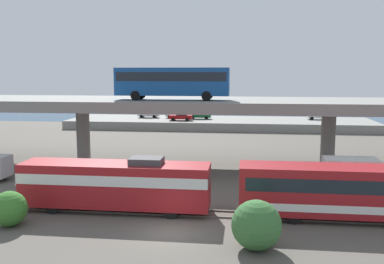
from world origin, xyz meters
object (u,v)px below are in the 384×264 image
at_px(service_truck_west, 340,174).
at_px(parked_car_0, 148,114).
at_px(parked_car_1, 176,114).
at_px(parked_car_3, 318,116).
at_px(transit_bus_on_overpass, 173,81).
at_px(parked_car_2, 181,116).
at_px(train_locomotive, 106,182).
at_px(parked_car_4, 199,115).

distance_m(service_truck_west, parked_car_0, 52.40).
height_order(parked_car_1, parked_car_3, same).
height_order(transit_bus_on_overpass, parked_car_2, transit_bus_on_overpass).
xyz_separation_m(transit_bus_on_overpass, parked_car_1, (-5.70, 37.93, -7.28)).
bearing_deg(service_truck_west, parked_car_3, -97.01).
relative_size(train_locomotive, parked_car_1, 3.81).
bearing_deg(parked_car_1, train_locomotive, 93.27).
distance_m(parked_car_1, parked_car_3, 27.26).
height_order(parked_car_0, parked_car_2, same).
relative_size(parked_car_0, parked_car_3, 1.01).
distance_m(parked_car_1, parked_car_2, 4.69).
relative_size(parked_car_2, parked_car_4, 0.98).
distance_m(train_locomotive, parked_car_4, 51.03).
bearing_deg(parked_car_4, parked_car_1, 164.83).
xyz_separation_m(train_locomotive, parked_car_2, (-1.41, 47.86, 0.12)).
relative_size(transit_bus_on_overpass, parked_car_2, 2.82).
xyz_separation_m(parked_car_2, parked_car_3, (25.68, 4.83, -0.00)).
xyz_separation_m(service_truck_west, parked_car_2, (-20.11, 40.50, 0.67)).
relative_size(parked_car_0, parked_car_1, 1.03).
xyz_separation_m(transit_bus_on_overpass, service_truck_west, (15.98, -6.99, -7.95)).
bearing_deg(parked_car_3, parked_car_0, -178.98).
bearing_deg(parked_car_0, parked_car_1, 1.81).
height_order(parked_car_2, parked_car_3, same).
relative_size(train_locomotive, service_truck_west, 2.24).
height_order(transit_bus_on_overpass, parked_car_4, transit_bus_on_overpass).
bearing_deg(parked_car_4, transit_bus_on_overpass, -88.48).
xyz_separation_m(parked_car_0, parked_car_2, (7.15, -4.24, 0.00)).
xyz_separation_m(train_locomotive, parked_car_4, (1.74, 51.00, 0.12)).
bearing_deg(train_locomotive, service_truck_west, -158.50).
bearing_deg(parked_car_4, parked_car_3, 4.29).
xyz_separation_m(transit_bus_on_overpass, parked_car_4, (-0.98, 36.65, -7.28)).
relative_size(train_locomotive, parked_car_0, 3.70).
height_order(parked_car_1, parked_car_2, same).
xyz_separation_m(parked_car_1, parked_car_2, (1.57, -4.42, 0.00)).
bearing_deg(parked_car_3, parked_car_1, -179.14).
bearing_deg(parked_car_1, service_truck_west, 115.76).
xyz_separation_m(train_locomotive, parked_car_0, (-8.56, 52.11, 0.11)).
bearing_deg(transit_bus_on_overpass, parked_car_1, 98.55).
xyz_separation_m(train_locomotive, service_truck_west, (18.69, 7.36, -0.56)).
bearing_deg(train_locomotive, parked_car_3, -114.73).
xyz_separation_m(service_truck_west, parked_car_1, (-21.68, 44.92, 0.67)).
bearing_deg(service_truck_west, transit_bus_on_overpass, -23.64).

